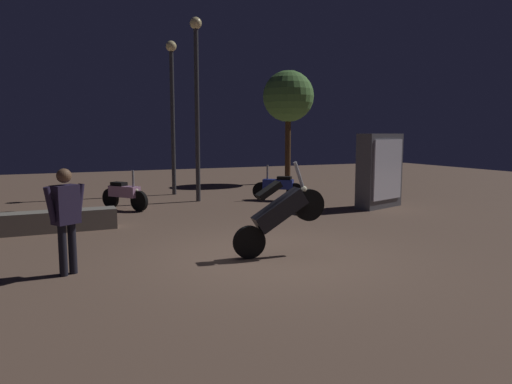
# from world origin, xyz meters

# --- Properties ---
(ground_plane) EXTENTS (40.00, 40.00, 0.00)m
(ground_plane) POSITION_xyz_m (0.00, 0.00, 0.00)
(ground_plane) COLOR brown
(motorcycle_black_foreground) EXTENTS (1.66, 0.38, 1.63)m
(motorcycle_black_foreground) POSITION_xyz_m (0.17, 0.01, 0.74)
(motorcycle_black_foreground) COLOR black
(motorcycle_black_foreground) RESTS_ON ground_plane
(motorcycle_pink_parked_left) EXTENTS (1.05, 1.41, 1.11)m
(motorcycle_pink_parked_left) POSITION_xyz_m (-1.52, 6.19, 0.44)
(motorcycle_pink_parked_left) COLOR black
(motorcycle_pink_parked_left) RESTS_ON ground_plane
(motorcycle_blue_parked_right) EXTENTS (1.35, 1.13, 1.11)m
(motorcycle_blue_parked_right) POSITION_xyz_m (3.21, 6.12, 0.44)
(motorcycle_blue_parked_right) COLOR black
(motorcycle_blue_parked_right) RESTS_ON ground_plane
(person_rider_beside) EXTENTS (0.61, 0.41, 1.60)m
(person_rider_beside) POSITION_xyz_m (-3.22, 0.32, 0.95)
(person_rider_beside) COLOR black
(person_rider_beside) RESTS_ON ground_plane
(streetlamp_near) EXTENTS (0.36, 0.36, 5.17)m
(streetlamp_near) POSITION_xyz_m (0.55, 8.85, 3.27)
(streetlamp_near) COLOR #38383D
(streetlamp_near) RESTS_ON ground_plane
(streetlamp_far) EXTENTS (0.36, 0.36, 5.55)m
(streetlamp_far) POSITION_xyz_m (0.83, 6.93, 3.48)
(streetlamp_far) COLOR #38383D
(streetlamp_far) RESTS_ON ground_plane
(tree_left_bg) EXTENTS (2.13, 2.13, 4.71)m
(tree_left_bg) POSITION_xyz_m (5.93, 10.64, 3.61)
(tree_left_bg) COLOR #4C331E
(tree_left_bg) RESTS_ON ground_plane
(kiosk_billboard) EXTENTS (1.68, 0.98, 2.10)m
(kiosk_billboard) POSITION_xyz_m (5.20, 3.65, 1.05)
(kiosk_billboard) COLOR #595960
(kiosk_billboard) RESTS_ON ground_plane
(planter_wall_low) EXTENTS (3.45, 0.50, 0.45)m
(planter_wall_low) POSITION_xyz_m (-3.80, 3.79, 0.23)
(planter_wall_low) COLOR gray
(planter_wall_low) RESTS_ON ground_plane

